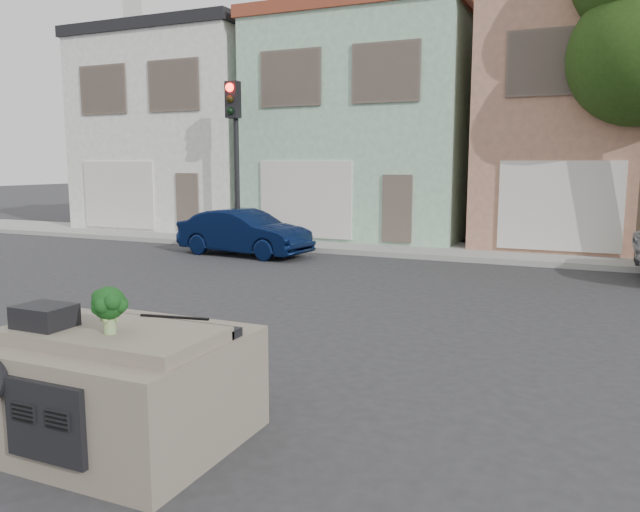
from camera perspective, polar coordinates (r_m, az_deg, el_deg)
The scene contains 11 objects.
ground_plane at distance 8.66m, azimuth -3.81°, elevation -8.83°, with size 120.00×120.00×0.00m, color #303033.
sidewalk at distance 18.39m, azimuth 11.62°, elevation 0.48°, with size 40.00×3.00×0.15m, color gray.
townhouse_white at distance 26.42m, azimuth -10.48°, elevation 10.92°, with size 7.20×8.20×7.55m, color silver.
townhouse_mint at distance 23.05m, azimuth 5.42°, elevation 11.41°, with size 7.20×8.20×7.55m, color #9AC2A4.
townhouse_tan at distance 21.84m, azimuth 24.77°, elevation 10.85°, with size 7.20×8.20×7.55m, color #A8755C.
navy_sedan at distance 17.78m, azimuth -6.91°, elevation 0.07°, with size 1.36×3.91×1.29m, color #061232.
traffic_signal at distance 19.75m, azimuth -7.77°, elevation 8.31°, with size 0.40×0.40×5.10m, color black.
car_dashboard at distance 6.13m, azimuth -17.30°, elevation -11.08°, with size 2.00×1.80×1.12m, color #74695A.
instrument_hump at distance 6.11m, azimuth -23.87°, elevation -5.04°, with size 0.48×0.38×0.20m, color black.
wiper_arm at distance 6.08m, azimuth -13.17°, elevation -5.46°, with size 0.70×0.03×0.02m, color black.
broccoli at distance 5.65m, azimuth -18.73°, elevation -4.67°, with size 0.34×0.34×0.42m, color black.
Camera 1 is at (3.87, -7.30, 2.57)m, focal length 35.00 mm.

